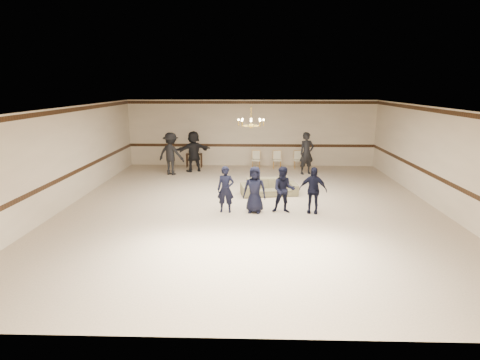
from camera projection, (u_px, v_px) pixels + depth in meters
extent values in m
cube|color=beige|center=(250.00, 207.00, 13.11)|extent=(12.00, 14.00, 0.01)
cube|color=#33241C|center=(251.00, 108.00, 12.37)|extent=(12.00, 14.00, 0.01)
cube|color=beige|center=(251.00, 133.00, 19.55)|extent=(12.00, 0.01, 3.20)
cube|color=beige|center=(249.00, 243.00, 5.93)|extent=(12.00, 0.01, 3.20)
cube|color=beige|center=(65.00, 158.00, 12.92)|extent=(0.01, 14.00, 3.20)
cube|color=beige|center=(442.00, 160.00, 12.56)|extent=(0.01, 14.00, 3.20)
cube|color=#331C0F|center=(251.00, 145.00, 19.67)|extent=(12.00, 0.02, 0.14)
cube|color=#331C0F|center=(252.00, 102.00, 19.19)|extent=(12.00, 0.02, 0.14)
imported|color=black|center=(226.00, 189.00, 12.44)|extent=(0.55, 0.38, 1.46)
imported|color=black|center=(255.00, 190.00, 12.41)|extent=(0.77, 0.56, 1.46)
imported|color=black|center=(284.00, 190.00, 12.39)|extent=(0.75, 0.61, 1.46)
imported|color=black|center=(313.00, 190.00, 12.36)|extent=(0.91, 0.54, 1.46)
imported|color=#636142|center=(269.00, 187.00, 14.49)|extent=(2.12, 1.11, 0.59)
imported|color=black|center=(171.00, 154.00, 17.66)|extent=(1.37, 1.05, 1.87)
imported|color=black|center=(194.00, 151.00, 18.32)|extent=(1.80, 1.29, 1.87)
imported|color=black|center=(307.00, 153.00, 17.78)|extent=(0.80, 0.66, 1.87)
cube|color=black|center=(194.00, 160.00, 19.43)|extent=(0.81, 0.38, 0.66)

